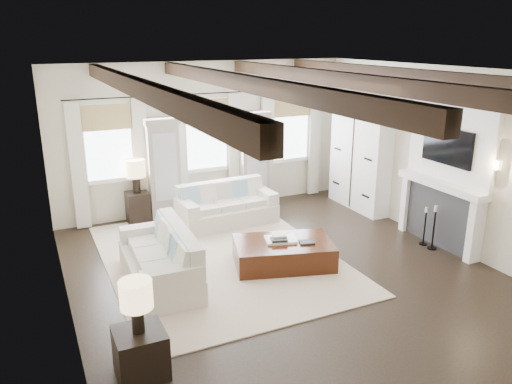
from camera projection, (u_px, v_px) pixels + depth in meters
name	position (u px, v px, depth m)	size (l,w,h in m)	color
ground	(288.00, 277.00, 7.97)	(7.50, 7.50, 0.00)	black
room_shell	(303.00, 146.00, 8.48)	(6.54, 7.54, 3.22)	beige
area_rug	(219.00, 257.00, 8.66)	(3.72, 4.80, 0.02)	beige
sofa_back	(226.00, 207.00, 10.18)	(2.01, 0.99, 0.84)	beige
sofa_left	(163.00, 261.00, 7.72)	(1.00, 2.08, 0.88)	beige
ottoman	(283.00, 253.00, 8.33)	(1.60, 1.00, 0.42)	black
tray	(281.00, 240.00, 8.31)	(0.50, 0.38, 0.04)	white
book_lower	(279.00, 239.00, 8.21)	(0.26, 0.20, 0.04)	#262628
book_upper	(279.00, 235.00, 8.29)	(0.22, 0.17, 0.03)	beige
book_loose	(307.00, 242.00, 8.21)	(0.24, 0.18, 0.03)	#262628
side_table_front	(141.00, 353.00, 5.61)	(0.55, 0.55, 0.55)	black
lamp_front	(136.00, 298.00, 5.40)	(0.36, 0.36, 0.62)	black
side_table_back	(138.00, 208.00, 10.18)	(0.44, 0.44, 0.66)	black
lamp_back	(135.00, 170.00, 9.95)	(0.40, 0.40, 0.68)	black
candlestick_near	(433.00, 231.00, 8.94)	(0.17, 0.17, 0.82)	black
candlestick_far	(425.00, 229.00, 9.14)	(0.15, 0.15, 0.72)	black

